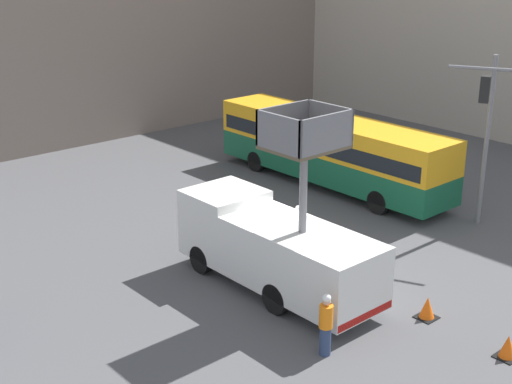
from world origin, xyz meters
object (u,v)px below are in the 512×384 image
Objects in this scene: road_worker_near_truck at (326,325)px; traffic_cone_near_truck at (427,308)px; city_bus at (331,146)px; road_worker_directing at (298,229)px; traffic_cone_mid_road at (508,347)px; utility_truck at (275,245)px; traffic_light_pole at (487,120)px.

road_worker_near_truck is 3.83m from traffic_cone_near_truck.
city_bus is 17.89× the size of traffic_cone_near_truck.
road_worker_directing is at bearing -156.63° from road_worker_near_truck.
traffic_cone_mid_road is at bearing -86.96° from road_worker_directing.
city_bus reaches higher than traffic_cone_near_truck.
road_worker_near_truck is at bearing 136.91° from traffic_cone_mid_road.
city_bus is at bearing 33.59° from utility_truck.
utility_truck reaches higher than traffic_cone_mid_road.
traffic_light_pole is 9.98× the size of traffic_cone_mid_road.
city_bus is at bearing 62.07° from traffic_cone_mid_road.
traffic_cone_near_truck is at bearing -158.00° from traffic_light_pole.
utility_truck is 4.06× the size of road_worker_near_truck.
traffic_cone_mid_road is (-7.08, -5.52, -4.13)m from traffic_light_pole.
utility_truck reaches higher than traffic_cone_near_truck.
road_worker_directing is at bearing 30.79° from utility_truck.
traffic_light_pole is (9.07, -1.60, 2.89)m from utility_truck.
city_bus is (8.89, 5.91, 0.30)m from utility_truck.
traffic_light_pole reaches higher than utility_truck.
traffic_light_pole reaches higher than road_worker_directing.
traffic_cone_mid_road is (-0.14, -2.72, -0.01)m from traffic_cone_near_truck.
traffic_cone_near_truck is at bearing 144.70° from city_bus.
road_worker_directing is at bearing 122.61° from city_bus.
traffic_cone_near_truck is at bearing -64.23° from utility_truck.
traffic_cone_near_truck is (-0.39, -5.91, -0.59)m from road_worker_directing.
road_worker_near_truck is 6.69m from road_worker_directing.
traffic_light_pole reaches higher than city_bus.
city_bus is 14.83m from traffic_cone_mid_road.
utility_truck reaches higher than road_worker_near_truck.
road_worker_directing is (4.12, 5.27, -0.01)m from road_worker_near_truck.
traffic_light_pole is (0.17, -7.51, 2.60)m from city_bus.
utility_truck is 5.05m from traffic_cone_near_truck.
city_bus is at bearing 41.21° from road_worker_directing.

